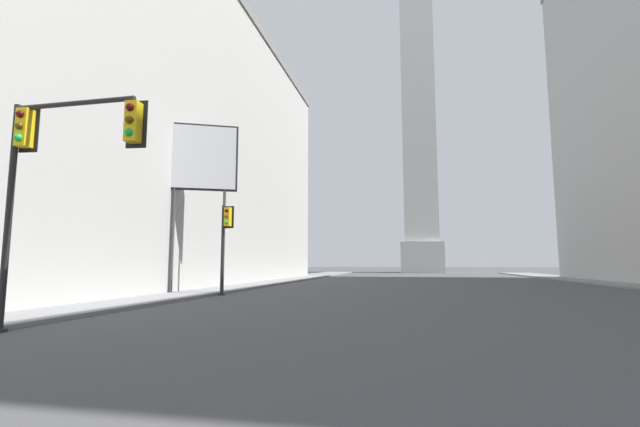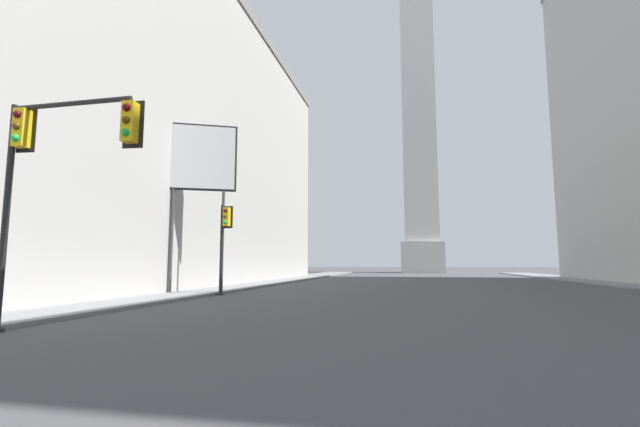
% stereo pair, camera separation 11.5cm
% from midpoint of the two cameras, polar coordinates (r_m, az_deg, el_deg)
% --- Properties ---
extents(sidewalk_left, '(5.00, 102.91, 0.15)m').
position_cam_midpoint_polar(sidewalk_left, '(34.04, -11.74, -9.49)').
color(sidewalk_left, slate).
rests_on(sidewalk_left, ground_plane).
extents(building_left, '(28.15, 52.57, 25.28)m').
position_cam_midpoint_polar(building_left, '(43.88, -28.59, 8.44)').
color(building_left, '#B2AFAA').
rests_on(building_left, ground_plane).
extents(obelisk, '(8.07, 8.07, 74.19)m').
position_cam_midpoint_polar(obelisk, '(92.48, 12.86, 14.98)').
color(obelisk, silver).
rests_on(obelisk, ground_plane).
extents(traffic_light_near_left, '(4.24, 0.52, 6.37)m').
position_cam_midpoint_polar(traffic_light_near_left, '(14.05, -32.23, 6.57)').
color(traffic_light_near_left, black).
rests_on(traffic_light_near_left, ground_plane).
extents(traffic_light_mid_left, '(0.79, 0.52, 5.27)m').
position_cam_midpoint_polar(traffic_light_mid_left, '(25.76, -12.67, -2.85)').
color(traffic_light_mid_left, black).
rests_on(traffic_light_mid_left, ground_plane).
extents(billboard_sign, '(4.11, 1.98, 10.43)m').
position_cam_midpoint_polar(billboard_sign, '(27.49, -15.72, 6.60)').
color(billboard_sign, '#3F3F42').
rests_on(billboard_sign, ground_plane).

